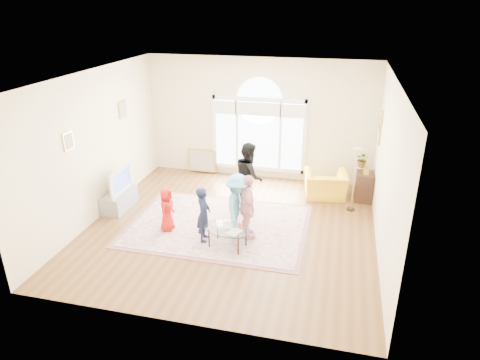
% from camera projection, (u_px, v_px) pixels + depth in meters
% --- Properties ---
extents(ground, '(6.00, 6.00, 0.00)m').
position_uv_depth(ground, '(231.00, 228.00, 9.16)').
color(ground, brown).
rests_on(ground, ground).
extents(room_shell, '(6.00, 6.00, 6.00)m').
position_uv_depth(room_shell, '(258.00, 122.00, 11.08)').
color(room_shell, beige).
rests_on(room_shell, ground).
extents(area_rug, '(3.60, 2.60, 0.02)m').
position_uv_depth(area_rug, '(218.00, 225.00, 9.23)').
color(area_rug, beige).
rests_on(area_rug, ground).
extents(rug_border, '(3.80, 2.80, 0.01)m').
position_uv_depth(rug_border, '(218.00, 226.00, 9.23)').
color(rug_border, '#8F5759').
rests_on(rug_border, ground).
extents(tv_console, '(0.45, 1.00, 0.42)m').
position_uv_depth(tv_console, '(120.00, 200.00, 9.94)').
color(tv_console, gray).
rests_on(tv_console, ground).
extents(television, '(0.16, 0.99, 0.57)m').
position_uv_depth(television, '(118.00, 180.00, 9.75)').
color(television, black).
rests_on(television, tv_console).
extents(coffee_table, '(1.10, 0.82, 0.54)m').
position_uv_depth(coffee_table, '(228.00, 229.00, 8.29)').
color(coffee_table, silver).
rests_on(coffee_table, ground).
extents(armchair, '(1.13, 1.02, 0.65)m').
position_uv_depth(armchair, '(325.00, 185.00, 10.45)').
color(armchair, yellow).
rests_on(armchair, ground).
extents(side_cabinet, '(0.40, 0.50, 0.70)m').
position_uv_depth(side_cabinet, '(364.00, 187.00, 10.30)').
color(side_cabinet, black).
rests_on(side_cabinet, ground).
extents(floor_lamp, '(0.29, 0.29, 1.51)m').
position_uv_depth(floor_lamp, '(356.00, 158.00, 9.44)').
color(floor_lamp, black).
rests_on(floor_lamp, ground).
extents(plant_pedestal, '(0.20, 0.20, 0.70)m').
position_uv_depth(plant_pedestal, '(360.00, 180.00, 10.67)').
color(plant_pedestal, white).
rests_on(plant_pedestal, ground).
extents(potted_plant, '(0.46, 0.43, 0.40)m').
position_uv_depth(potted_plant, '(363.00, 159.00, 10.46)').
color(potted_plant, '#33722D').
rests_on(potted_plant, plant_pedestal).
extents(leaning_picture, '(0.80, 0.14, 0.62)m').
position_uv_depth(leaning_picture, '(203.00, 172.00, 12.10)').
color(leaning_picture, tan).
rests_on(leaning_picture, ground).
extents(child_red, '(0.30, 0.46, 0.93)m').
position_uv_depth(child_red, '(167.00, 209.00, 8.89)').
color(child_red, red).
rests_on(child_red, area_rug).
extents(child_navy, '(0.33, 0.45, 1.14)m').
position_uv_depth(child_navy, '(204.00, 214.00, 8.45)').
color(child_navy, '#171C39').
rests_on(child_navy, area_rug).
extents(child_black, '(0.82, 0.92, 1.58)m').
position_uv_depth(child_black, '(249.00, 176.00, 9.73)').
color(child_black, black).
rests_on(child_black, area_rug).
extents(child_pink, '(0.64, 0.86, 1.36)m').
position_uv_depth(child_pink, '(247.00, 207.00, 8.51)').
color(child_pink, '#F8ADBD').
rests_on(child_pink, area_rug).
extents(child_blue, '(0.54, 0.90, 1.35)m').
position_uv_depth(child_blue, '(237.00, 206.00, 8.56)').
color(child_blue, '#5DAAD4').
rests_on(child_blue, area_rug).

